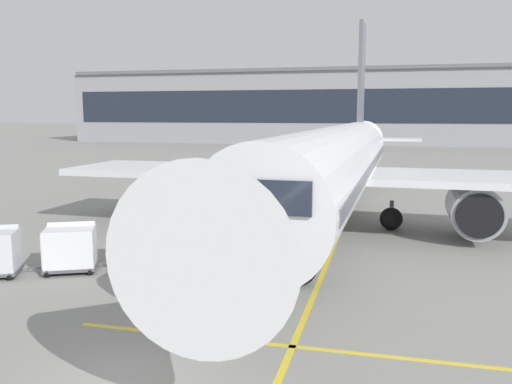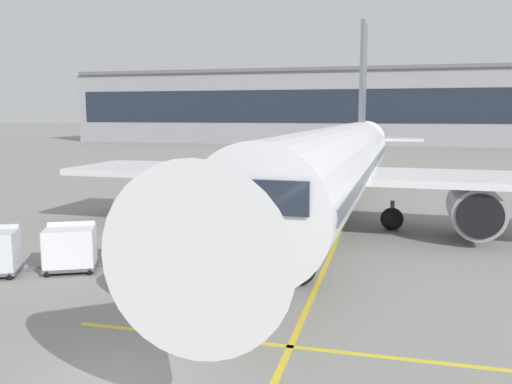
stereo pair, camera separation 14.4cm
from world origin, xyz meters
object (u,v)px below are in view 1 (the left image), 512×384
Objects in this scene: parked_airplane at (335,165)px; ground_crew_by_loader at (147,236)px; ground_crew_marshaller at (133,230)px; safety_cone_wingtip at (183,230)px; baggage_cart_second at (70,247)px; ground_crew_wingwalker at (181,230)px; belt_loader at (212,237)px; safety_cone_nose_mark at (228,222)px; ground_crew_by_carts at (227,240)px; baggage_cart_lead at (139,242)px; safety_cone_engine_keepout at (195,224)px.

ground_crew_by_loader is (-7.33, -7.86, -2.53)m from parked_airplane.
ground_crew_marshaller is 2.36× the size of safety_cone_wingtip.
baggage_cart_second reaches higher than ground_crew_wingwalker.
ground_crew_by_loader is 4.38m from safety_cone_wingtip.
baggage_cart_second is 1.60× the size of ground_crew_wingwalker.
belt_loader is 1.97× the size of baggage_cart_second.
belt_loader is 3.16× the size of ground_crew_marshaller.
ground_crew_wingwalker is 5.15m from safety_cone_nose_mark.
ground_crew_wingwalker is 2.93m from safety_cone_wingtip.
ground_crew_wingwalker is at bearing -69.62° from safety_cone_wingtip.
belt_loader reaches higher than safety_cone_nose_mark.
belt_loader is 3.16× the size of ground_crew_by_carts.
ground_crew_wingwalker is (-6.41, -6.21, -2.53)m from parked_airplane.
safety_cone_wingtip is 2.93m from safety_cone_nose_mark.
baggage_cart_second is at bearing -132.29° from ground_crew_by_loader.
parked_airplane is at bearing 53.05° from belt_loader.
baggage_cart_lead reaches higher than ground_crew_wingwalker.
ground_crew_by_loader and ground_crew_by_carts have the same top height.
ground_crew_marshaller is at bearing -164.51° from ground_crew_wingwalker.
belt_loader is at bearing -7.19° from ground_crew_wingwalker.
baggage_cart_second reaches higher than ground_crew_by_loader.
safety_cone_engine_keepout is (2.15, 8.43, -0.68)m from baggage_cart_second.
ground_crew_marshaller is (-8.52, -6.80, -2.53)m from parked_airplane.
ground_crew_marshaller is 2.19× the size of safety_cone_nose_mark.
ground_crew_marshaller is 1.00× the size of ground_crew_wingwalker.
ground_crew_by_loader is at bearing 99.68° from baggage_cart_lead.
parked_airplane is 61.85× the size of safety_cone_engine_keepout.
ground_crew_by_carts is (3.39, 1.29, -0.00)m from baggage_cart_lead.
safety_cone_engine_keepout is 1.69m from safety_cone_wingtip.
ground_crew_by_loader and ground_crew_wingwalker have the same top height.
ground_crew_wingwalker is 4.53m from safety_cone_engine_keepout.
safety_cone_nose_mark is (-1.95, 6.51, -0.61)m from ground_crew_by_carts.
baggage_cart_lead is 4.27× the size of safety_cone_engine_keepout.
baggage_cart_second is at bearing -104.30° from safety_cone_engine_keepout.
ground_crew_by_carts reaches higher than safety_cone_nose_mark.
baggage_cart_lead is 2.82m from ground_crew_wingwalker.
safety_cone_nose_mark is (1.70, 2.39, 0.03)m from safety_cone_wingtip.
ground_crew_by_carts is at bearing -10.18° from ground_crew_marshaller.
safety_cone_nose_mark is at bearing 82.04° from ground_crew_wingwalker.
ground_crew_by_loader is 3.58m from ground_crew_by_carts.
baggage_cart_second is 8.72m from safety_cone_engine_keepout.
ground_crew_marshaller reaches higher than safety_cone_nose_mark.
parked_airplane reaches higher than ground_crew_by_carts.
belt_loader is 5.25m from safety_cone_engine_keepout.
ground_crew_wingwalker reaches higher than safety_cone_engine_keepout.
baggage_cart_second is 6.33m from ground_crew_by_carts.
ground_crew_by_loader is (-2.50, -1.45, 0.19)m from belt_loader.
ground_crew_by_carts reaches higher than safety_cone_engine_keepout.
ground_crew_by_loader is 1.00× the size of ground_crew_by_carts.
ground_crew_marshaller is 2.66× the size of safety_cone_engine_keepout.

